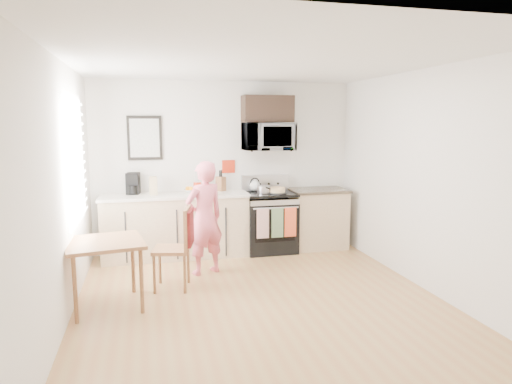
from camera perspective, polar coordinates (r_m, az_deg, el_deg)
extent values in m
plane|color=#9E6B3D|center=(5.21, 0.69, -13.58)|extent=(4.60, 4.60, 0.00)
cube|color=silver|center=(7.11, -3.88, 3.20)|extent=(4.00, 0.04, 2.60)
cube|color=silver|center=(2.74, 12.76, -5.72)|extent=(4.00, 0.04, 2.60)
cube|color=silver|center=(4.79, -23.16, -0.10)|extent=(0.04, 4.60, 2.60)
cube|color=silver|center=(5.70, 20.60, 1.33)|extent=(0.04, 4.60, 2.60)
cube|color=silver|center=(4.86, 0.74, 16.08)|extent=(4.00, 4.60, 0.04)
cube|color=white|center=(5.54, -21.77, 3.68)|extent=(0.02, 1.40, 1.50)
cube|color=white|center=(5.54, -21.66, 3.69)|extent=(0.01, 1.30, 1.40)
cube|color=tan|center=(6.85, -10.00, -4.31)|extent=(2.10, 0.60, 0.90)
cube|color=beige|center=(6.77, -10.11, -0.43)|extent=(2.14, 0.64, 0.04)
cube|color=tan|center=(7.33, 7.70, -3.42)|extent=(0.84, 0.60, 0.90)
cube|color=black|center=(7.25, 7.77, 0.22)|extent=(0.88, 0.64, 0.04)
cube|color=black|center=(7.07, 1.69, -4.31)|extent=(0.76, 0.65, 0.77)
cube|color=black|center=(6.76, 2.40, -4.36)|extent=(0.61, 0.02, 0.45)
cube|color=#BBBBC0|center=(6.70, 2.42, -1.61)|extent=(0.74, 0.02, 0.14)
cylinder|color=#BBBBC0|center=(6.66, 2.52, -2.01)|extent=(0.68, 0.02, 0.02)
cube|color=black|center=(6.98, 1.71, -0.19)|extent=(0.76, 0.65, 0.04)
cube|color=#BBBBC0|center=(7.22, 1.14, 1.23)|extent=(0.76, 0.08, 0.24)
cube|color=silver|center=(6.65, 0.86, -3.96)|extent=(0.18, 0.02, 0.44)
cube|color=#58764F|center=(6.71, 2.69, -3.86)|extent=(0.18, 0.02, 0.44)
cube|color=#C6431D|center=(6.76, 4.32, -3.77)|extent=(0.18, 0.02, 0.44)
imported|color=#BBBBC0|center=(7.00, 1.52, 6.91)|extent=(0.76, 0.51, 0.42)
cube|color=black|center=(7.04, 1.43, 10.34)|extent=(0.76, 0.35, 0.40)
cube|color=black|center=(6.96, -13.75, 6.58)|extent=(0.50, 0.03, 0.65)
cube|color=#A4A9A0|center=(6.94, -13.74, 6.57)|extent=(0.42, 0.01, 0.56)
cube|color=#B5260F|center=(7.10, -3.46, 3.20)|extent=(0.20, 0.02, 0.20)
imported|color=#D53A52|center=(5.98, -6.46, -3.26)|extent=(0.64, 0.55, 1.49)
cube|color=brown|center=(5.13, -18.39, -6.04)|extent=(0.78, 0.78, 0.04)
cylinder|color=brown|center=(4.91, -21.68, -11.30)|extent=(0.04, 0.04, 0.69)
cylinder|color=brown|center=(4.96, -14.11, -10.76)|extent=(0.04, 0.04, 0.69)
cylinder|color=brown|center=(5.52, -21.84, -9.11)|extent=(0.04, 0.04, 0.69)
cylinder|color=brown|center=(5.56, -15.14, -8.65)|extent=(0.04, 0.04, 0.69)
cube|color=brown|center=(5.56, -10.54, -7.10)|extent=(0.49, 0.49, 0.04)
cube|color=brown|center=(5.47, -8.57, -4.51)|extent=(0.13, 0.41, 0.50)
cube|color=#611610|center=(5.46, -8.30, -4.41)|extent=(0.14, 0.38, 0.41)
cylinder|color=brown|center=(5.50, -12.60, -10.06)|extent=(0.03, 0.03, 0.46)
cylinder|color=brown|center=(5.44, -8.90, -10.15)|extent=(0.03, 0.03, 0.46)
cylinder|color=brown|center=(5.82, -11.93, -8.96)|extent=(0.03, 0.03, 0.46)
cylinder|color=brown|center=(5.77, -8.45, -9.03)|extent=(0.03, 0.03, 0.46)
cube|color=brown|center=(6.99, -4.42, 1.04)|extent=(0.16, 0.17, 0.22)
cylinder|color=#B5260F|center=(6.87, -7.32, 0.58)|extent=(0.12, 0.12, 0.15)
imported|color=white|center=(6.87, -8.15, 0.13)|extent=(0.23, 0.23, 0.05)
cube|color=tan|center=(6.73, -12.73, 0.75)|extent=(0.11, 0.11, 0.26)
cube|color=black|center=(6.90, -15.11, 1.06)|extent=(0.21, 0.24, 0.31)
cylinder|color=black|center=(6.81, -15.10, 0.30)|extent=(0.12, 0.12, 0.12)
cube|color=tan|center=(6.58, -6.36, 0.08)|extent=(0.33, 0.19, 0.11)
cylinder|color=black|center=(6.84, 2.72, -0.10)|extent=(0.27, 0.27, 0.01)
cylinder|color=tan|center=(6.84, 2.72, 0.29)|extent=(0.22, 0.22, 0.07)
sphere|color=white|center=(7.05, -0.15, 0.78)|extent=(0.17, 0.17, 0.17)
cone|color=white|center=(7.04, -0.15, 1.49)|extent=(0.05, 0.05, 0.05)
torus|color=black|center=(7.04, -0.15, 1.21)|extent=(0.15, 0.02, 0.15)
cylinder|color=#BBBBC0|center=(6.87, 0.98, 0.33)|extent=(0.21, 0.21, 0.10)
cylinder|color=black|center=(6.73, 1.46, 0.50)|extent=(0.04, 0.19, 0.02)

